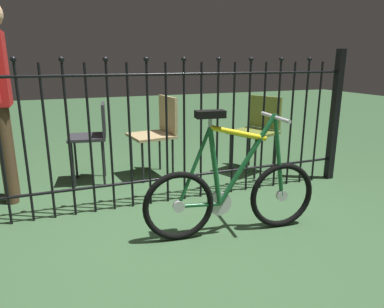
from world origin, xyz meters
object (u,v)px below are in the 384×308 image
object	(u,v)px
chair_tan	(158,129)
chair_charcoal	(94,133)
bicycle	(232,192)
chair_olive	(258,126)

from	to	relation	value
chair_tan	chair_charcoal	world-z (taller)	chair_tan
bicycle	chair_olive	distance (m)	1.60
bicycle	chair_tan	world-z (taller)	bicycle
chair_tan	chair_olive	xyz separation A→B (m)	(1.09, -0.25, -0.00)
chair_tan	chair_olive	distance (m)	1.12
bicycle	chair_olive	xyz separation A→B (m)	(0.97, 1.26, 0.20)
chair_olive	chair_charcoal	distance (m)	1.79
bicycle	chair_tan	distance (m)	1.53
chair_charcoal	bicycle	bearing A→B (deg)	-62.44
bicycle	chair_charcoal	distance (m)	1.74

